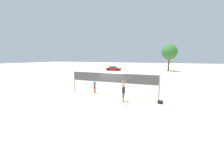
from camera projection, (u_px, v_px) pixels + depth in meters
The scene contains 8 objects.
ground_plane at pixel (112, 97), 15.07m from camera, with size 200.00×200.00×0.00m, color beige.
volleyball_net at pixel (112, 80), 14.76m from camera, with size 9.11×0.12×2.48m.
player_spiker at pixel (123, 91), 13.35m from camera, with size 0.28×0.68×1.98m.
player_blocker at pixel (95, 83), 16.55m from camera, with size 0.28×0.72×2.29m.
volleyball at pixel (126, 104), 12.57m from camera, with size 0.23×0.23×0.23m.
gear_bag at pixel (160, 102), 12.96m from camera, with size 0.43×0.26×0.29m.
parked_car_near at pixel (113, 69), 45.69m from camera, with size 4.49×2.21×1.30m.
tree_left_cluster at pixel (169, 52), 43.28m from camera, with size 4.44×4.44×7.76m.
Camera 1 is at (5.66, -13.47, 3.95)m, focal length 24.00 mm.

